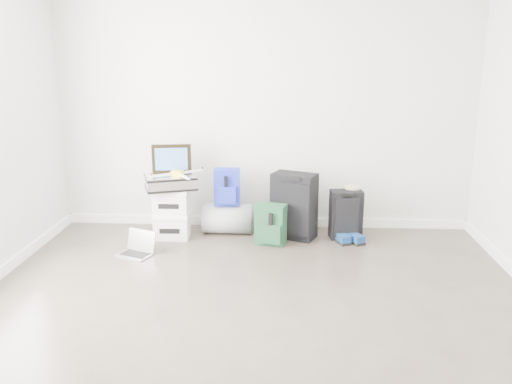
# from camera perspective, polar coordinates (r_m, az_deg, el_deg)

# --- Properties ---
(ground) EXTENTS (5.00, 5.00, 0.00)m
(ground) POSITION_cam_1_polar(r_m,az_deg,el_deg) (3.87, -0.65, -15.20)
(ground) COLOR #3D332C
(ground) RESTS_ON ground
(room_envelope) EXTENTS (4.52, 5.02, 2.71)m
(room_envelope) POSITION_cam_1_polar(r_m,az_deg,el_deg) (3.38, -0.72, 11.17)
(room_envelope) COLOR silver
(room_envelope) RESTS_ON ground
(boxes_stack) EXTENTS (0.38, 0.31, 0.53)m
(boxes_stack) POSITION_cam_1_polar(r_m,az_deg,el_deg) (5.77, -8.86, -2.20)
(boxes_stack) COLOR silver
(boxes_stack) RESTS_ON ground
(briefcase) EXTENTS (0.59, 0.51, 0.14)m
(briefcase) POSITION_cam_1_polar(r_m,az_deg,el_deg) (5.68, -8.99, 1.05)
(briefcase) COLOR #B2B2B7
(briefcase) RESTS_ON boxes_stack
(painting) EXTENTS (0.41, 0.08, 0.31)m
(painting) POSITION_cam_1_polar(r_m,az_deg,el_deg) (5.72, -8.88, 3.47)
(painting) COLOR black
(painting) RESTS_ON briefcase
(drone) EXTENTS (0.50, 0.50, 0.05)m
(drone) POSITION_cam_1_polar(r_m,az_deg,el_deg) (5.62, -8.27, 1.97)
(drone) COLOR yellow
(drone) RESTS_ON briefcase
(duffel_bag) EXTENTS (0.54, 0.34, 0.33)m
(duffel_bag) POSITION_cam_1_polar(r_m,az_deg,el_deg) (5.88, -2.99, -2.78)
(duffel_bag) COLOR gray
(duffel_bag) RESTS_ON ground
(blue_backpack) EXTENTS (0.29, 0.22, 0.39)m
(blue_backpack) POSITION_cam_1_polar(r_m,az_deg,el_deg) (5.75, -3.07, 0.46)
(blue_backpack) COLOR #1A28AD
(blue_backpack) RESTS_ON duffel_bag
(large_suitcase) EXTENTS (0.51, 0.43, 0.69)m
(large_suitcase) POSITION_cam_1_polar(r_m,az_deg,el_deg) (5.69, 4.02, -1.48)
(large_suitcase) COLOR black
(large_suitcase) RESTS_ON ground
(green_backpack) EXTENTS (0.34, 0.28, 0.42)m
(green_backpack) POSITION_cam_1_polar(r_m,az_deg,el_deg) (5.53, 1.57, -3.51)
(green_backpack) COLOR #133520
(green_backpack) RESTS_ON ground
(carry_on) EXTENTS (0.35, 0.25, 0.52)m
(carry_on) POSITION_cam_1_polar(r_m,az_deg,el_deg) (5.75, 9.44, -2.37)
(carry_on) COLOR black
(carry_on) RESTS_ON ground
(shoes) EXTENTS (0.34, 0.30, 0.09)m
(shoes) POSITION_cam_1_polar(r_m,az_deg,el_deg) (5.71, 9.57, -4.75)
(shoes) COLOR black
(shoes) RESTS_ON ground
(rolled_rug) EXTENTS (0.18, 0.18, 0.54)m
(rolled_rug) POSITION_cam_1_polar(r_m,az_deg,el_deg) (5.86, 9.99, -1.96)
(rolled_rug) COLOR tan
(rolled_rug) RESTS_ON ground
(laptop) EXTENTS (0.38, 0.34, 0.23)m
(laptop) POSITION_cam_1_polar(r_m,az_deg,el_deg) (5.42, -12.36, -5.85)
(laptop) COLOR silver
(laptop) RESTS_ON ground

